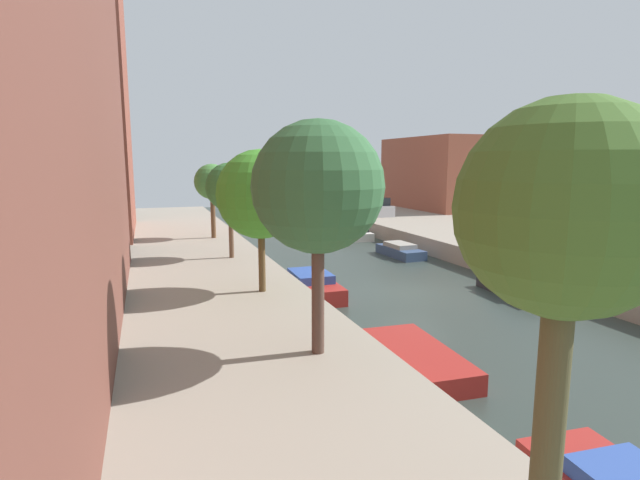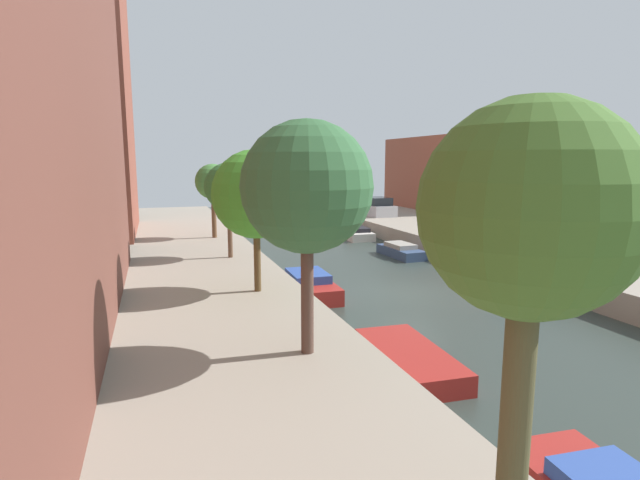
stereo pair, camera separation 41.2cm
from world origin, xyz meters
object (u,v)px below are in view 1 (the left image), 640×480
Objects in this scene: street_tree_2 at (261,194)px; moored_boat_right_3 at (400,251)px; street_tree_1 at (318,188)px; moored_boat_right_2 at (518,287)px; low_block_right at (456,173)px; parked_car at (374,208)px; moored_boat_right_4 at (355,234)px; moored_boat_right_5 at (317,222)px; street_tree_3 at (230,187)px; street_tree_4 at (212,182)px; apartment_tower_far at (26,7)px; street_tree_0 at (566,217)px; moored_boat_left_3 at (312,286)px; moored_boat_left_2 at (417,359)px.

street_tree_2 reaches higher than moored_boat_right_3.
street_tree_1 is 1.45× the size of moored_boat_right_2.
low_block_right is 2.97× the size of parked_car.
moored_boat_right_2 is at bearing -88.67° from moored_boat_right_4.
street_tree_1 reaches higher than parked_car.
street_tree_2 is 13.73m from moored_boat_right_3.
moored_boat_right_4 is at bearing -89.20° from moored_boat_right_5.
street_tree_4 is at bearing 90.00° from street_tree_3.
street_tree_3 is at bearing -138.12° from moored_boat_right_4.
apartment_tower_far is at bearing -167.27° from low_block_right.
low_block_right is at bearing 32.41° from moored_boat_right_4.
street_tree_4 is (0.00, 6.31, -0.02)m from street_tree_3.
street_tree_3 is 6.31m from street_tree_4.
moored_boat_right_5 is at bearing 89.94° from moored_boat_right_3.
parked_car is 1.11× the size of moored_boat_right_2.
moored_boat_right_2 is (19.84, -17.29, -13.51)m from apartment_tower_far.
moored_boat_right_2 is at bearing 49.31° from street_tree_0.
moored_boat_right_3 is at bearing 93.16° from moored_boat_right_2.
apartment_tower_far is 23.16m from moored_boat_left_3.
moored_boat_right_3 is at bearing -90.06° from moored_boat_right_5.
street_tree_1 reaches higher than moored_boat_right_2.
street_tree_3 is 20.16m from parked_car.
moored_boat_left_2 is at bearing -117.02° from moored_boat_right_3.
street_tree_1 is at bearing -129.07° from low_block_right.
moored_boat_right_5 is at bearing 90.80° from moored_boat_right_4.
moored_boat_left_3 is at bearing -134.73° from low_block_right.
street_tree_3 is (-0.00, 6.31, -0.08)m from street_tree_2.
moored_boat_right_3 is (7.09, 13.90, 0.06)m from moored_boat_left_2.
apartment_tower_far is 4.86× the size of street_tree_1.
street_tree_0 is at bearing -90.00° from street_tree_2.
moored_boat_right_3 is (9.98, 14.31, -4.47)m from street_tree_1.
moored_boat_right_2 is (-14.16, -24.97, -3.95)m from low_block_right.
low_block_right is at bearing 50.93° from street_tree_1.
moored_boat_left_3 is at bearing 72.49° from street_tree_1.
street_tree_0 is 1.22× the size of parked_car.
moored_boat_left_2 is at bearing -113.30° from parked_car.
street_tree_0 is 1.42× the size of moored_boat_right_3.
apartment_tower_far reaches higher than moored_boat_left_2.
moored_boat_left_3 is (2.54, 2.28, -3.88)m from street_tree_2.
apartment_tower_far reaches higher than street_tree_3.
moored_boat_right_3 is (-14.66, -16.03, -3.97)m from low_block_right.
low_block_right reaches higher than street_tree_4.
street_tree_4 is at bearing 128.86° from moored_boat_right_2.
street_tree_0 reaches higher than moored_boat_right_2.
apartment_tower_far is at bearing 129.13° from moored_boat_left_3.
street_tree_0 is 12.58m from street_tree_2.
apartment_tower_far is 24.50m from moored_boat_right_5.
street_tree_0 reaches higher than street_tree_3.
street_tree_1 is at bearing 90.00° from street_tree_0.
apartment_tower_far reaches higher than moored_boat_right_3.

